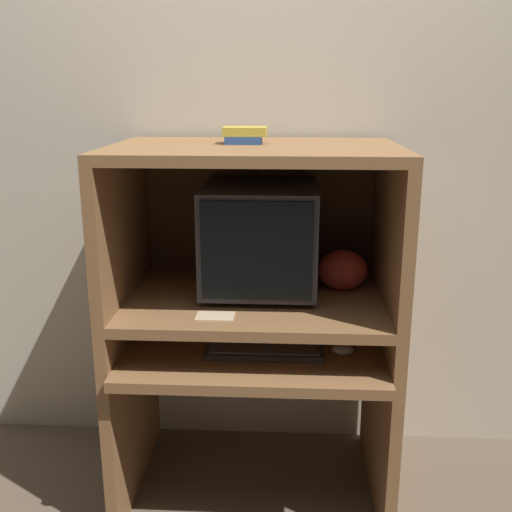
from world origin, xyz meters
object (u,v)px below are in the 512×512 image
object	(u,v)px
snack_bag	(342,270)
mouse	(343,350)
crt_monitor	(260,236)
keyboard	(265,349)
book_stack	(244,135)

from	to	relation	value
snack_bag	mouse	bearing A→B (deg)	-92.12
crt_monitor	snack_bag	size ratio (longest dim) A/B	2.57
crt_monitor	keyboard	world-z (taller)	crt_monitor
crt_monitor	snack_bag	bearing A→B (deg)	0.91
snack_bag	book_stack	xyz separation A→B (m)	(-0.35, -0.03, 0.49)
crt_monitor	mouse	size ratio (longest dim) A/B	6.37
mouse	book_stack	distance (m)	0.81
mouse	snack_bag	world-z (taller)	snack_bag
mouse	keyboard	bearing A→B (deg)	-179.34
crt_monitor	mouse	distance (m)	0.50
crt_monitor	snack_bag	world-z (taller)	crt_monitor
crt_monitor	book_stack	size ratio (longest dim) A/B	3.18
mouse	book_stack	xyz separation A→B (m)	(-0.35, 0.18, 0.71)
mouse	book_stack	size ratio (longest dim) A/B	0.50
crt_monitor	keyboard	xyz separation A→B (m)	(0.03, -0.21, -0.35)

